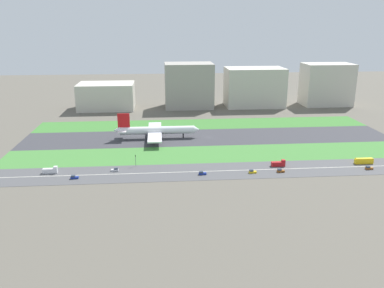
# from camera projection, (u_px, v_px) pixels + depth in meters

# --- Properties ---
(ground_plane) EXTENTS (800.00, 800.00, 0.00)m
(ground_plane) POSITION_uv_depth(u_px,v_px,m) (208.00, 137.00, 304.85)
(ground_plane) COLOR #5B564C
(runway) EXTENTS (280.00, 46.00, 0.10)m
(runway) POSITION_uv_depth(u_px,v_px,m) (208.00, 137.00, 304.83)
(runway) COLOR #38383D
(runway) RESTS_ON ground_plane
(grass_median_north) EXTENTS (280.00, 36.00, 0.10)m
(grass_median_north) POSITION_uv_depth(u_px,v_px,m) (202.00, 124.00, 343.88)
(grass_median_north) COLOR #3D7A33
(grass_median_north) RESTS_ON ground_plane
(grass_median_south) EXTENTS (280.00, 36.00, 0.10)m
(grass_median_south) POSITION_uv_depth(u_px,v_px,m) (215.00, 154.00, 265.79)
(grass_median_south) COLOR #427F38
(grass_median_south) RESTS_ON ground_plane
(highway) EXTENTS (280.00, 28.00, 0.10)m
(highway) POSITION_uv_depth(u_px,v_px,m) (223.00, 171.00, 235.31)
(highway) COLOR #4C4C4F
(highway) RESTS_ON ground_plane
(highway_centerline) EXTENTS (266.00, 0.50, 0.01)m
(highway_centerline) POSITION_uv_depth(u_px,v_px,m) (223.00, 171.00, 235.30)
(highway_centerline) COLOR silver
(highway_centerline) RESTS_ON highway
(airliner) EXTENTS (65.00, 56.00, 19.70)m
(airliner) POSITION_uv_depth(u_px,v_px,m) (155.00, 130.00, 299.72)
(airliner) COLOR white
(airliner) RESTS_ON runway
(truck_0) EXTENTS (8.40, 2.50, 4.00)m
(truck_0) POSITION_uv_depth(u_px,v_px,m) (51.00, 170.00, 231.34)
(truck_0) COLOR silver
(truck_0) RESTS_ON highway
(car_2) EXTENTS (4.40, 1.80, 2.00)m
(car_2) POSITION_uv_depth(u_px,v_px,m) (115.00, 170.00, 234.60)
(car_2) COLOR silver
(car_2) RESTS_ON highway
(car_0) EXTENTS (4.40, 1.80, 2.00)m
(car_0) POSITION_uv_depth(u_px,v_px,m) (202.00, 173.00, 229.23)
(car_0) COLOR navy
(car_0) RESTS_ON highway
(car_1) EXTENTS (4.40, 1.80, 2.00)m
(car_1) POSITION_uv_depth(u_px,v_px,m) (252.00, 172.00, 231.64)
(car_1) COLOR yellow
(car_1) RESTS_ON highway
(car_4) EXTENTS (4.40, 1.80, 2.00)m
(car_4) POSITION_uv_depth(u_px,v_px,m) (280.00, 171.00, 233.01)
(car_4) COLOR brown
(car_4) RESTS_ON highway
(car_3) EXTENTS (4.40, 1.80, 2.00)m
(car_3) POSITION_uv_depth(u_px,v_px,m) (369.00, 168.00, 237.44)
(car_3) COLOR brown
(car_3) RESTS_ON highway
(bus_0) EXTENTS (11.60, 2.50, 3.50)m
(bus_0) POSITION_uv_depth(u_px,v_px,m) (364.00, 161.00, 246.86)
(bus_0) COLOR yellow
(bus_0) RESTS_ON highway
(car_5) EXTENTS (4.40, 1.80, 2.00)m
(car_5) POSITION_uv_depth(u_px,v_px,m) (74.00, 177.00, 223.29)
(car_5) COLOR navy
(car_5) RESTS_ON highway
(truck_1) EXTENTS (8.40, 2.50, 4.00)m
(truck_1) POSITION_uv_depth(u_px,v_px,m) (279.00, 164.00, 242.46)
(truck_1) COLOR #B2191E
(truck_1) RESTS_ON highway
(traffic_light) EXTENTS (0.36, 0.50, 7.20)m
(traffic_light) POSITION_uv_depth(u_px,v_px,m) (136.00, 159.00, 242.18)
(traffic_light) COLOR #4C4C51
(traffic_light) RESTS_ON highway
(terminal_building) EXTENTS (55.54, 38.52, 25.95)m
(terminal_building) POSITION_uv_depth(u_px,v_px,m) (107.00, 96.00, 402.27)
(terminal_building) COLOR beige
(terminal_building) RESTS_ON ground_plane
(hangar_building) EXTENTS (48.79, 34.54, 45.27)m
(hangar_building) POSITION_uv_depth(u_px,v_px,m) (189.00, 85.00, 406.29)
(hangar_building) COLOR #9E998E
(hangar_building) RESTS_ON ground_plane
(office_tower) EXTENTS (59.84, 35.43, 39.91)m
(office_tower) POSITION_uv_depth(u_px,v_px,m) (254.00, 87.00, 412.67)
(office_tower) COLOR beige
(office_tower) RESTS_ON ground_plane
(cargo_warehouse) EXTENTS (50.16, 31.02, 43.63)m
(cargo_warehouse) POSITION_uv_depth(u_px,v_px,m) (327.00, 84.00, 418.46)
(cargo_warehouse) COLOR beige
(cargo_warehouse) RESTS_ON ground_plane
(fuel_tank_west) EXTENTS (25.66, 25.66, 12.20)m
(fuel_tank_west) POSITION_uv_depth(u_px,v_px,m) (188.00, 94.00, 454.22)
(fuel_tank_west) COLOR silver
(fuel_tank_west) RESTS_ON ground_plane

